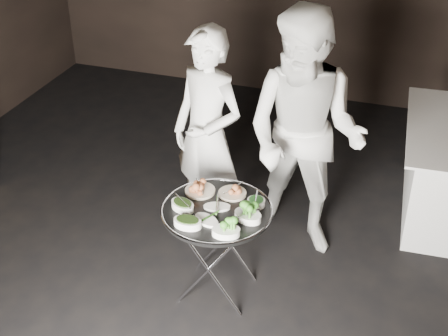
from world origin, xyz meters
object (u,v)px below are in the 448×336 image
(tray_stand, at_px, (217,248))
(waiter_right, at_px, (304,137))
(waiter_left, at_px, (208,135))
(serving_tray, at_px, (217,211))

(tray_stand, height_order, waiter_right, waiter_right)
(tray_stand, xyz_separation_m, waiter_right, (0.41, 0.74, 0.56))
(waiter_right, bearing_deg, tray_stand, -109.82)
(tray_stand, xyz_separation_m, waiter_left, (-0.32, 0.72, 0.46))
(waiter_right, bearing_deg, serving_tray, -109.82)
(tray_stand, bearing_deg, waiter_left, 113.94)
(tray_stand, xyz_separation_m, serving_tray, (-0.00, 0.00, 0.31))
(tray_stand, distance_m, waiter_left, 0.91)
(serving_tray, relative_size, waiter_right, 0.39)
(waiter_left, height_order, waiter_right, waiter_right)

